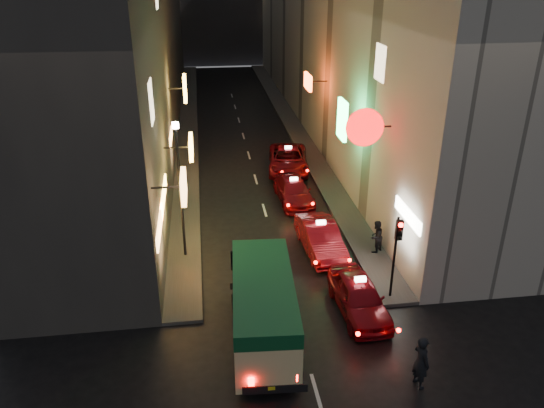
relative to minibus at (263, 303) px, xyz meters
name	(u,v)px	position (x,y,z in m)	size (l,w,h in m)	color
building_left	(129,11)	(-6.65, 27.28, 7.40)	(7.39, 52.00, 18.00)	#363431
building_right	(341,8)	(9.35, 27.28, 7.40)	(8.00, 52.00, 18.00)	#ABA89D
sidewalk_left	(188,126)	(-2.90, 27.28, -1.53)	(1.50, 52.00, 0.15)	#454340
sidewalk_right	(291,122)	(5.60, 27.28, -1.53)	(1.50, 52.00, 0.15)	#454340
minibus	(263,303)	(0.00, 0.00, 0.00)	(2.43, 6.01, 2.53)	beige
taxi_near	(359,294)	(3.83, 1.20, -0.79)	(2.33, 5.20, 1.80)	maroon
taxi_second	(321,236)	(3.38, 6.00, -0.77)	(2.48, 5.33, 1.83)	maroon
taxi_third	(294,189)	(3.12, 11.75, -0.86)	(2.11, 4.72, 1.64)	maroon
taxi_far	(288,158)	(3.59, 16.55, -0.74)	(2.95, 5.68, 1.90)	maroon
pedestrian_crossing	(422,359)	(4.65, -2.83, -0.54)	(0.70, 0.45, 2.12)	black
pedestrian_sidewalk	(376,235)	(5.83, 5.39, -0.57)	(0.66, 0.41, 1.75)	black
traffic_light	(397,242)	(5.35, 1.75, 1.09)	(0.26, 0.43, 3.50)	black
lamp_post	(180,182)	(-2.85, 6.28, 2.12)	(0.28, 0.28, 6.22)	black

